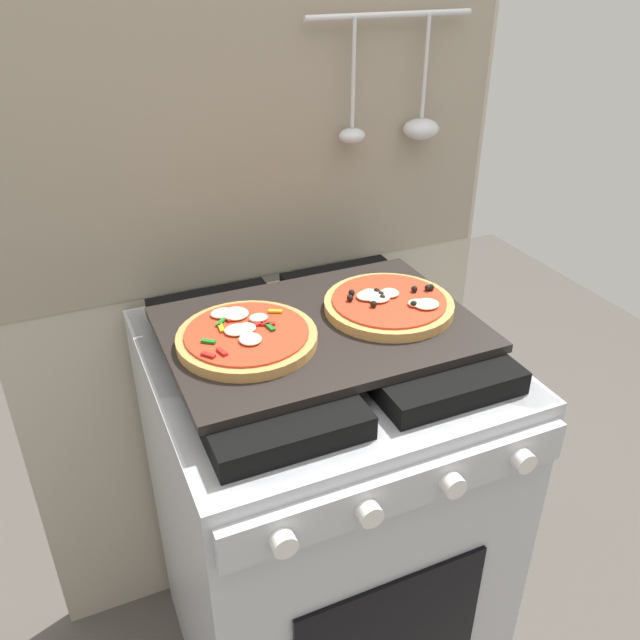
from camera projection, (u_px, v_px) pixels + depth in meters
name	position (u px, v px, depth m)	size (l,w,h in m)	color
kitchen_backsplash	(261.00, 306.00, 1.49)	(1.10, 0.09, 1.55)	#B2A893
stove	(320.00, 516.00, 1.39)	(0.60, 0.64, 0.90)	#B7BABF
baking_tray	(320.00, 329.00, 1.16)	(0.54, 0.38, 0.02)	black
pizza_left	(246.00, 336.00, 1.10)	(0.24, 0.24, 0.03)	#C18947
pizza_right	(389.00, 304.00, 1.20)	(0.24, 0.24, 0.03)	tan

